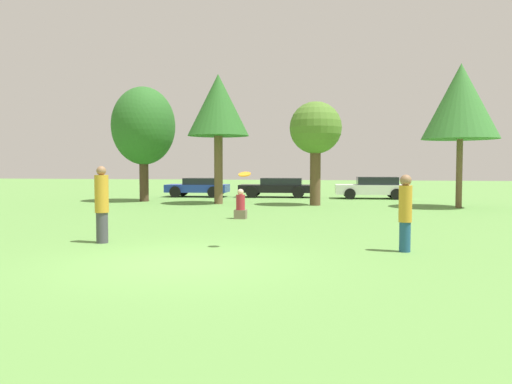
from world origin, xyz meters
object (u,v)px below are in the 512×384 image
at_px(tree_2, 316,130).
at_px(parked_car_blue, 199,187).
at_px(tree_0, 143,127).
at_px(frisbee, 245,174).
at_px(parked_car_white, 373,187).
at_px(bystander_sitting, 241,206).
at_px(person_catcher, 405,212).
at_px(person_thrower, 102,204).
at_px(tree_3, 461,102).
at_px(tree_1, 218,106).
at_px(parked_car_black, 278,187).

bearing_deg(tree_2, parked_car_blue, 143.49).
relative_size(tree_0, tree_2, 1.23).
height_order(frisbee, parked_car_blue, frisbee).
bearing_deg(parked_car_white, bystander_sitting, 63.65).
height_order(tree_0, parked_car_blue, tree_0).
xyz_separation_m(person_catcher, parked_car_white, (0.20, 18.77, -0.23)).
height_order(tree_2, parked_car_white, tree_2).
bearing_deg(person_thrower, tree_0, 108.95).
relative_size(tree_2, tree_3, 0.76).
xyz_separation_m(person_thrower, tree_2, (4.44, 13.04, 2.69)).
xyz_separation_m(person_thrower, tree_0, (-4.87, 14.20, 3.07)).
distance_m(frisbee, parked_car_white, 19.35).
distance_m(person_catcher, parked_car_blue, 21.36).
relative_size(person_thrower, person_catcher, 1.11).
xyz_separation_m(person_catcher, bystander_sitting, (-5.09, 6.29, -0.45)).
height_order(frisbee, tree_0, tree_0).
bearing_deg(parked_car_blue, frisbee, 106.45).
distance_m(tree_1, tree_3, 11.47).
height_order(tree_0, tree_3, tree_3).
distance_m(person_thrower, parked_car_white, 20.20).
bearing_deg(parked_car_blue, person_thrower, 96.17).
distance_m(person_thrower, parked_car_blue, 18.92).
bearing_deg(tree_3, tree_1, 178.35).
bearing_deg(tree_1, frisbee, -72.95).
distance_m(person_catcher, bystander_sitting, 8.11).
height_order(person_thrower, parked_car_white, person_thrower).
xyz_separation_m(tree_1, tree_3, (11.47, -0.33, -0.07)).
height_order(person_thrower, frisbee, person_thrower).
xyz_separation_m(parked_car_blue, parked_car_white, (10.60, 0.11, 0.03)).
bearing_deg(parked_car_blue, tree_0, 65.41).
relative_size(bystander_sitting, tree_3, 0.17).
relative_size(bystander_sitting, tree_0, 0.18).
height_order(tree_0, parked_car_white, tree_0).
height_order(person_thrower, tree_2, tree_2).
relative_size(person_thrower, tree_2, 0.38).
bearing_deg(tree_1, person_catcher, -59.67).
xyz_separation_m(tree_2, parked_car_black, (-2.68, 6.06, -3.01)).
relative_size(tree_0, tree_1, 0.95).
bearing_deg(person_catcher, tree_0, -49.47).
bearing_deg(bystander_sitting, tree_2, 71.43).
relative_size(tree_1, parked_car_white, 1.52).
relative_size(tree_1, tree_2, 1.30).
relative_size(person_thrower, tree_3, 0.29).
bearing_deg(parked_car_blue, tree_1, 112.80).
relative_size(person_thrower, parked_car_black, 0.42).
height_order(person_catcher, frisbee, frisbee).
distance_m(tree_3, parked_car_white, 8.08).
distance_m(person_thrower, tree_2, 14.04).
xyz_separation_m(tree_3, parked_car_white, (-3.56, 5.93, -4.17)).
bearing_deg(parked_car_black, tree_1, 66.32).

